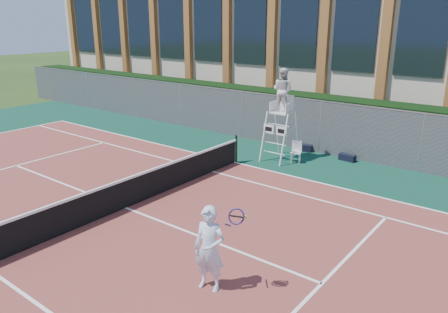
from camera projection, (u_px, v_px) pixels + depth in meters
The scene contains 12 objects.
ground at pixel (125, 209), 13.08m from camera, with size 120.00×120.00×0.00m, color #233814.
apron at pixel (150, 198), 13.83m from camera, with size 36.00×20.00×0.01m, color #0C3528.
tennis_court at pixel (125, 208), 13.07m from camera, with size 23.77×10.97×0.02m, color brown.
tennis_net at pixel (124, 192), 12.92m from camera, with size 0.10×11.30×1.10m.
fence at pixel (279, 121), 19.38m from camera, with size 40.00×0.06×2.20m, color #595E60, non-canonical shape.
hedge at pixel (292, 116), 20.28m from camera, with size 40.00×1.40×2.20m, color black.
building at pixel (362, 42), 25.34m from camera, with size 45.00×10.60×8.22m.
umpire_chair at pixel (283, 93), 16.90m from camera, with size 1.03×1.59×3.70m.
plastic_chair at pixel (296, 150), 17.21m from camera, with size 0.50×0.50×0.84m.
sports_bag_near at pixel (304, 148), 18.69m from camera, with size 0.69×0.28×0.30m, color black.
sports_bag_far at pixel (347, 157), 17.44m from camera, with size 0.65×0.28×0.26m, color black.
tennis_player at pixel (210, 249), 8.90m from camera, with size 1.06×0.75×1.85m.
Camera 1 is at (9.69, -7.66, 5.45)m, focal length 35.00 mm.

